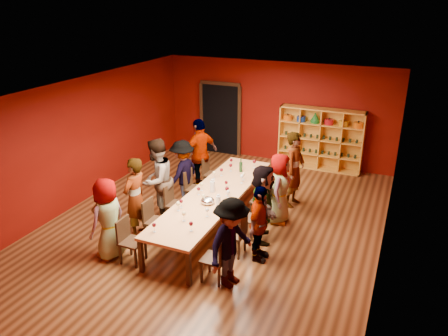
{
  "coord_description": "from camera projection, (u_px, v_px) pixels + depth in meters",
  "views": [
    {
      "loc": [
        3.6,
        -7.81,
        4.8
      ],
      "look_at": [
        -0.02,
        0.55,
        1.15
      ],
      "focal_mm": 35.0,
      "sensor_mm": 36.0,
      "label": 1
    }
  ],
  "objects": [
    {
      "name": "room_shell",
      "position": [
        214.0,
        162.0,
        9.21
      ],
      "size": [
        7.1,
        9.1,
        3.04
      ],
      "color": "#4E2914",
      "rests_on": "ground"
    },
    {
      "name": "person_left_0",
      "position": [
        108.0,
        219.0,
        8.3
      ],
      "size": [
        0.56,
        0.86,
        1.63
      ],
      "primitive_type": "imported",
      "rotation": [
        0.0,
        0.0,
        -1.73
      ],
      "color": "beige",
      "rests_on": "ground"
    },
    {
      "name": "person_right_3",
      "position": [
        279.0,
        189.0,
        9.6
      ],
      "size": [
        0.5,
        0.83,
        1.62
      ],
      "primitive_type": "imported",
      "rotation": [
        0.0,
        0.0,
        1.66
      ],
      "color": "#46474B",
      "rests_on": "ground"
    },
    {
      "name": "carafe_a",
      "position": [
        213.0,
        186.0,
        9.54
      ],
      "size": [
        0.15,
        0.15,
        0.29
      ],
      "color": "silver",
      "rests_on": "tasting_table"
    },
    {
      "name": "person_left_3",
      "position": [
        183.0,
        172.0,
        10.48
      ],
      "size": [
        0.55,
        1.08,
        1.6
      ],
      "primitive_type": "imported",
      "rotation": [
        0.0,
        0.0,
        -1.69
      ],
      "color": "#5C88BE",
      "rests_on": "ground"
    },
    {
      "name": "wine_glass_16",
      "position": [
        203.0,
        196.0,
        9.02
      ],
      "size": [
        0.08,
        0.08,
        0.2
      ],
      "color": "silver",
      "rests_on": "tasting_table"
    },
    {
      "name": "wine_glass_6",
      "position": [
        207.0,
        210.0,
        8.46
      ],
      "size": [
        0.08,
        0.08,
        0.2
      ],
      "color": "silver",
      "rests_on": "tasting_table"
    },
    {
      "name": "wine_glass_0",
      "position": [
        244.0,
        174.0,
        10.13
      ],
      "size": [
        0.08,
        0.08,
        0.2
      ],
      "color": "silver",
      "rests_on": "tasting_table"
    },
    {
      "name": "wine_glass_4",
      "position": [
        184.0,
        214.0,
        8.29
      ],
      "size": [
        0.08,
        0.08,
        0.21
      ],
      "color": "silver",
      "rests_on": "tasting_table"
    },
    {
      "name": "wine_glass_3",
      "position": [
        199.0,
        189.0,
        9.39
      ],
      "size": [
        0.07,
        0.07,
        0.18
      ],
      "color": "silver",
      "rests_on": "tasting_table"
    },
    {
      "name": "wine_glass_9",
      "position": [
        231.0,
        160.0,
        11.0
      ],
      "size": [
        0.07,
        0.07,
        0.19
      ],
      "color": "silver",
      "rests_on": "tasting_table"
    },
    {
      "name": "chair_person_right_0",
      "position": [
        218.0,
        257.0,
        7.67
      ],
      "size": [
        0.42,
        0.42,
        0.89
      ],
      "color": "black",
      "rests_on": "ground"
    },
    {
      "name": "shelving_unit",
      "position": [
        321.0,
        136.0,
        12.56
      ],
      "size": [
        2.4,
        0.4,
        1.8
      ],
      "color": "gold",
      "rests_on": "ground"
    },
    {
      "name": "wine_glass_11",
      "position": [
        228.0,
        192.0,
        9.25
      ],
      "size": [
        0.07,
        0.07,
        0.18
      ],
      "color": "silver",
      "rests_on": "tasting_table"
    },
    {
      "name": "wine_bottle",
      "position": [
        241.0,
        167.0,
        10.62
      ],
      "size": [
        0.09,
        0.09,
        0.34
      ],
      "color": "#123418",
      "rests_on": "tasting_table"
    },
    {
      "name": "chair_person_left_0",
      "position": [
        128.0,
        238.0,
        8.26
      ],
      "size": [
        0.42,
        0.42,
        0.89
      ],
      "color": "black",
      "rests_on": "ground"
    },
    {
      "name": "chair_person_right_2",
      "position": [
        251.0,
        216.0,
        9.09
      ],
      "size": [
        0.42,
        0.42,
        0.89
      ],
      "color": "black",
      "rests_on": "ground"
    },
    {
      "name": "person_right_2",
      "position": [
        263.0,
        203.0,
        8.87
      ],
      "size": [
        0.95,
        1.6,
        1.67
      ],
      "primitive_type": "imported",
      "rotation": [
        0.0,
        0.0,
        1.92
      ],
      "color": "#618DC8",
      "rests_on": "ground"
    },
    {
      "name": "tasting_table",
      "position": [
        215.0,
        196.0,
        9.5
      ],
      "size": [
        1.1,
        4.5,
        0.75
      ],
      "color": "tan",
      "rests_on": "ground"
    },
    {
      "name": "person_left_4",
      "position": [
        200.0,
        154.0,
        11.28
      ],
      "size": [
        0.88,
        1.21,
        1.88
      ],
      "primitive_type": "imported",
      "rotation": [
        0.0,
        0.0,
        -1.96
      ],
      "color": "silver",
      "rests_on": "ground"
    },
    {
      "name": "wine_glass_1",
      "position": [
        254.0,
        162.0,
        10.85
      ],
      "size": [
        0.09,
        0.09,
        0.22
      ],
      "color": "silver",
      "rests_on": "tasting_table"
    },
    {
      "name": "chair_person_left_2",
      "position": [
        173.0,
        201.0,
        9.72
      ],
      "size": [
        0.42,
        0.42,
        0.89
      ],
      "color": "black",
      "rests_on": "ground"
    },
    {
      "name": "person_right_0",
      "position": [
        231.0,
        243.0,
        7.46
      ],
      "size": [
        0.69,
        1.15,
        1.67
      ],
      "primitive_type": "imported",
      "rotation": [
        0.0,
        0.0,
        1.33
      ],
      "color": "#49494E",
      "rests_on": "ground"
    },
    {
      "name": "spittoon_bowl",
      "position": [
        208.0,
        201.0,
        9.02
      ],
      "size": [
        0.29,
        0.29,
        0.16
      ],
      "primitive_type": "ellipsoid",
      "color": "silver",
      "rests_on": "tasting_table"
    },
    {
      "name": "chair_person_left_3",
      "position": [
        192.0,
        186.0,
        10.5
      ],
      "size": [
        0.42,
        0.42,
        0.89
      ],
      "color": "black",
      "rests_on": "ground"
    },
    {
      "name": "wine_glass_13",
      "position": [
        231.0,
        166.0,
        10.64
      ],
      "size": [
        0.08,
        0.08,
        0.2
      ],
      "color": "silver",
      "rests_on": "tasting_table"
    },
    {
      "name": "wine_glass_18",
      "position": [
        242.0,
        177.0,
        9.96
      ],
      "size": [
        0.09,
        0.09,
        0.22
      ],
      "color": "silver",
      "rests_on": "tasting_table"
    },
    {
      "name": "wine_glass_5",
      "position": [
        181.0,
        202.0,
        8.82
      ],
      "size": [
        0.08,
        0.08,
        0.19
      ],
      "color": "silver",
      "rests_on": "tasting_table"
    },
    {
      "name": "wine_glass_10",
      "position": [
        227.0,
        189.0,
        9.34
      ],
      "size": [
        0.09,
        0.09,
        0.21
      ],
      "color": "silver",
      "rests_on": "tasting_table"
    },
    {
      "name": "doorway",
      "position": [
        221.0,
        119.0,
        13.79
      ],
      "size": [
        1.4,
        0.17,
        2.3
      ],
      "color": "black",
      "rests_on": "ground"
    },
    {
      "name": "wine_glass_15",
      "position": [
        226.0,
        183.0,
        9.71
      ],
      "size": [
        0.07,
        0.07,
        0.18
      ],
      "color": "silver",
      "rests_on": "tasting_table"
    },
    {
      "name": "wine_glass_8",
      "position": [
        154.0,
        225.0,
        7.92
      ],
      "size": [
        0.08,
        0.08,
        0.19
      ],
      "color": "silver",
      "rests_on": "tasting_table"
    },
    {
      "name": "chair_person_left_1",
      "position": [
        153.0,
        218.0,
        8.99
      ],
      "size": [
        0.42,
        0.42,
        0.89
      ],
      "color": "black",
      "rests_on": "ground"
    },
    {
      "name": "person_left_2",
      "position": [
        157.0,
        180.0,
        9.7
      ],
      "size": [
        0.54,
        0.94,
        1.89
      ],
      "primitive_type": "imported",
      "rotation": [
        0.0,
        0.0,
        -1.61
      ],
      "color": "#526DA8",
      "rests_on": "ground"
    },
    {
      "name": "wine_glass_12",
      "position": [
        221.0,
        170.0,
        10.38
      ],
      "size": [
        0.08,
        0.08,
        0.19
      ],
      "color": "silver",
      "rests_on": "tasting_table"
    },
    {
      "name": "person_right_4",
      "position": [
        294.0,
        169.0,
        10.35
      ],
      "size": [
        0.57,
        0.73,
        1.84
      ],
      "primitive_type": "imported",
      "rotation": [
        0.0,
        0.0,
        1.44
      ],
      "color": "white",
      "rests_on": "ground"
    },
    {
      "name": "chair_person_right_1",
      "position": [
        238.0,
        232.0,
        8.47
      ],
      "size": [
        0.42,
        0.42,
        0.89
      ],
      "color": "black",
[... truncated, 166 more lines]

